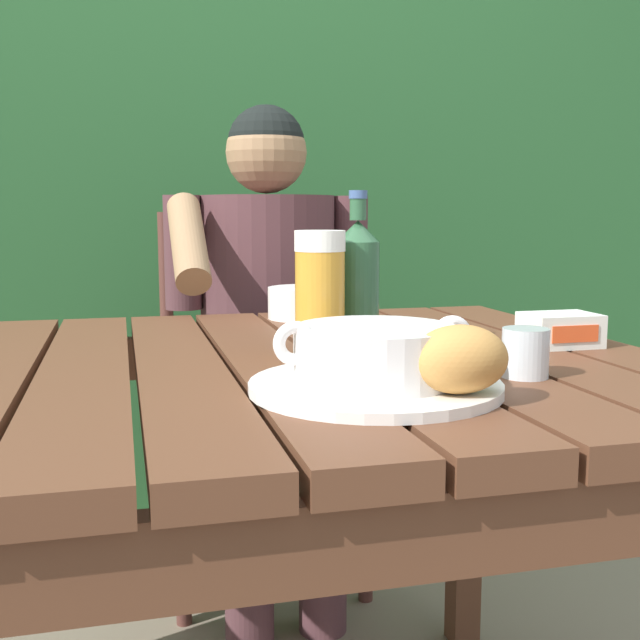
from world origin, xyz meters
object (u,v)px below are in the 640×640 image
bread_roll (460,359)px  beer_glass (320,294)px  chair_near_diner (258,396)px  beer_bottle (358,283)px  butter_tub (560,330)px  diner_bowl (304,303)px  soup_bowl (375,352)px  person_eating (270,318)px  table_knife (468,369)px  serving_plate (375,386)px  water_glass_small (525,353)px

bread_roll → beer_glass: size_ratio=0.63×
chair_near_diner → beer_bottle: beer_bottle is taller
chair_near_diner → butter_tub: size_ratio=8.81×
bread_roll → diner_bowl: bread_roll is taller
soup_bowl → diner_bowl: (0.06, 0.62, -0.02)m
diner_bowl → person_eating: bearing=90.5°
bread_roll → beer_glass: beer_glass is taller
butter_tub → person_eating: bearing=112.8°
soup_bowl → table_knife: (0.15, 0.07, -0.04)m
serving_plate → butter_tub: butter_tub is taller
soup_bowl → butter_tub: soup_bowl is taller
chair_near_diner → beer_bottle: bearing=-90.0°
beer_bottle → soup_bowl: bearing=-102.9°
soup_bowl → butter_tub: 0.43m
water_glass_small → butter_tub: size_ratio=0.56×
beer_bottle → water_glass_small: size_ratio=3.82×
table_knife → diner_bowl: (-0.09, 0.55, 0.03)m
butter_tub → beer_glass: bearing=178.5°
chair_near_diner → diner_bowl: size_ratio=6.97×
soup_bowl → bread_roll: size_ratio=2.10×
chair_near_diner → butter_tub: bearing=-71.9°
bread_roll → diner_bowl: 0.70m
chair_near_diner → soup_bowl: size_ratio=4.04×
chair_near_diner → beer_bottle: 0.96m
soup_bowl → water_glass_small: soup_bowl is taller
person_eating → butter_tub: 0.80m
soup_bowl → butter_tub: (0.37, 0.21, -0.02)m
water_glass_small → table_knife: size_ratio=0.37×
serving_plate → person_eating: bearing=86.5°
person_eating → serving_plate: (-0.06, -0.95, 0.05)m
person_eating → diner_bowl: (0.00, -0.34, 0.07)m
bread_roll → diner_bowl: bearing=90.5°
bread_roll → table_knife: size_ratio=0.68×
beer_glass → table_knife: bearing=-44.5°
beer_glass → diner_bowl: bearing=80.1°
table_knife → beer_glass: bearing=135.5°
soup_bowl → beer_bottle: 0.28m
soup_bowl → water_glass_small: 0.21m
bread_roll → table_knife: (0.08, 0.15, -0.04)m
butter_tub → table_knife: bearing=-146.6°
beer_glass → diner_bowl: 0.40m
serving_plate → beer_glass: (-0.01, 0.22, 0.08)m
chair_near_diner → person_eating: bearing=-90.9°
soup_bowl → table_knife: 0.17m
bread_roll → beer_bottle: size_ratio=0.48×
soup_bowl → water_glass_small: size_ratio=3.86×
beer_glass → person_eating: bearing=84.9°
beer_glass → diner_bowl: (0.07, 0.39, -0.06)m
bread_roll → water_glass_small: bread_roll is taller
beer_bottle → diner_bowl: beer_bottle is taller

